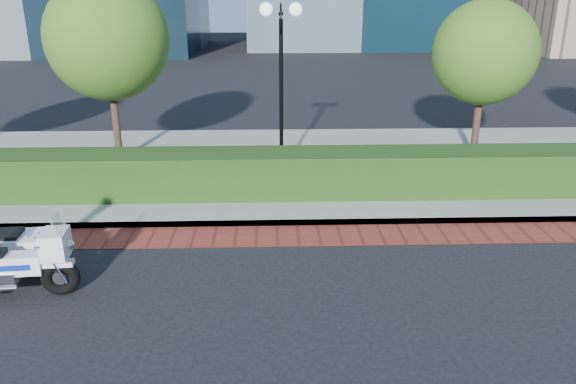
{
  "coord_description": "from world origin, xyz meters",
  "views": [
    {
      "loc": [
        0.71,
        -8.73,
        4.61
      ],
      "look_at": [
        1.04,
        1.32,
        1.0
      ],
      "focal_mm": 35.0,
      "sensor_mm": 36.0,
      "label": 1
    }
  ],
  "objects_px": {
    "tree_c": "(485,53)",
    "police_motorcycle": "(3,252)",
    "tree_b": "(107,39)",
    "lamppost": "(281,63)"
  },
  "relations": [
    {
      "from": "lamppost",
      "to": "tree_b",
      "type": "distance_m",
      "value": 4.71
    },
    {
      "from": "tree_c",
      "to": "police_motorcycle",
      "type": "height_order",
      "value": "tree_c"
    },
    {
      "from": "tree_c",
      "to": "police_motorcycle",
      "type": "bearing_deg",
      "value": -145.72
    },
    {
      "from": "lamppost",
      "to": "tree_b",
      "type": "relative_size",
      "value": 0.86
    },
    {
      "from": "tree_c",
      "to": "police_motorcycle",
      "type": "xyz_separation_m",
      "value": [
        -10.12,
        -6.9,
        -2.41
      ]
    },
    {
      "from": "tree_b",
      "to": "police_motorcycle",
      "type": "bearing_deg",
      "value": -91.04
    },
    {
      "from": "police_motorcycle",
      "to": "tree_c",
      "type": "bearing_deg",
      "value": 29.84
    },
    {
      "from": "tree_b",
      "to": "tree_c",
      "type": "height_order",
      "value": "tree_b"
    },
    {
      "from": "lamppost",
      "to": "tree_c",
      "type": "relative_size",
      "value": 0.98
    },
    {
      "from": "lamppost",
      "to": "tree_c",
      "type": "distance_m",
      "value": 5.65
    }
  ]
}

